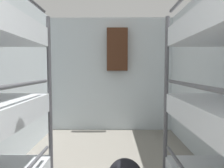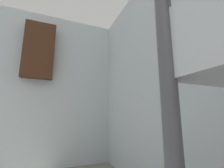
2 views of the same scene
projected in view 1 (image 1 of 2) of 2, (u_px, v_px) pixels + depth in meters
The scene contains 2 objects.
wall_back at pixel (111, 75), 4.42m from camera, with size 2.79×0.06×2.47m.
hanging_coat at pixel (117, 50), 4.24m from camera, with size 0.44×0.12×0.90m.
Camera 1 is at (0.07, 0.27, 1.33)m, focal length 32.00 mm.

